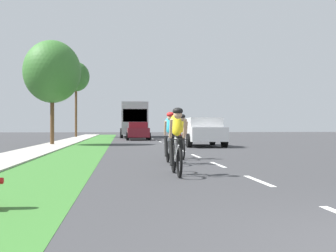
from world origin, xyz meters
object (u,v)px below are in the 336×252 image
street_tree_near (52,72)px  cyclist_trailing (170,137)px  pickup_white (202,132)px  bus_silver (133,119)px  cyclist_distant (181,136)px  sedan_maroon (138,131)px  cyclist_lead (176,141)px  street_tree_far (76,77)px

street_tree_near → cyclist_trailing: bearing=-67.5°
pickup_white → bus_silver: 21.32m
pickup_white → street_tree_near: (-8.90, 2.70, 3.71)m
cyclist_distant → sedan_maroon: cyclist_distant is taller
cyclist_distant → cyclist_lead: bearing=-99.3°
cyclist_trailing → sedan_maroon: size_ratio=0.40×
street_tree_near → sedan_maroon: bearing=58.1°
cyclist_trailing → cyclist_distant: bearing=72.2°
street_tree_near → cyclist_distant: bearing=-61.9°
street_tree_far → pickup_white: bearing=-66.1°
street_tree_far → cyclist_trailing: bearing=-79.1°
cyclist_distant → pickup_white: (2.54, 9.20, 0.02)m
cyclist_trailing → street_tree_near: size_ratio=0.27×
street_tree_near → street_tree_far: street_tree_far is taller
cyclist_lead → cyclist_distant: same height
pickup_white → sedan_maroon: 12.23m
sedan_maroon → pickup_white: bearing=-74.6°
sedan_maroon → bus_silver: bearing=90.8°
bus_silver → street_tree_far: (-6.06, 0.30, 4.41)m
bus_silver → street_tree_near: 19.30m
cyclist_trailing → sedan_maroon: 22.93m
cyclist_lead → sedan_maroon: 25.92m
cyclist_distant → pickup_white: 9.54m
cyclist_trailing → bus_silver: 32.18m
cyclist_trailing → street_tree_far: 33.53m
cyclist_trailing → cyclist_distant: same height
cyclist_lead → cyclist_distant: (0.81, 4.94, 0.00)m
cyclist_distant → street_tree_far: size_ratio=0.22×
cyclist_lead → bus_silver: size_ratio=0.15×
street_tree_near → street_tree_far: (-0.53, 18.62, 1.86)m
cyclist_lead → cyclist_trailing: same height
pickup_white → street_tree_near: street_tree_near is taller
cyclist_distant → cyclist_trailing: bearing=-107.8°
pickup_white → bus_silver: (-3.37, 21.02, 1.15)m
cyclist_distant → pickup_white: bearing=74.6°
bus_silver → street_tree_near: (-5.53, -18.32, 2.55)m
street_tree_far → bus_silver: bearing=-2.9°
cyclist_trailing → sedan_maroon: cyclist_trailing is taller
sedan_maroon → bus_silver: 9.31m
cyclist_trailing → pickup_white: pickup_white is taller
street_tree_far → sedan_maroon: bearing=-57.0°
sedan_maroon → street_tree_far: size_ratio=0.54×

